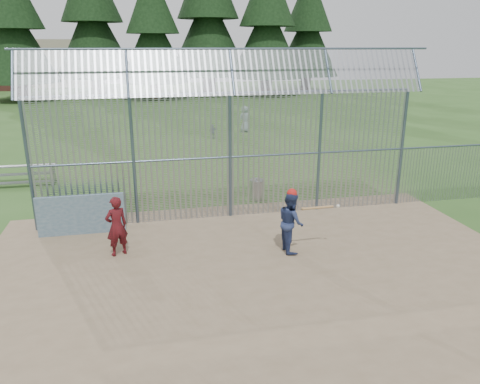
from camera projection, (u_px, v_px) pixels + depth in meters
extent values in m
plane|color=#2D511E|center=(256.00, 262.00, 12.18)|extent=(120.00, 120.00, 0.00)
cube|color=#756047|center=(261.00, 270.00, 11.71)|extent=(14.00, 10.00, 0.02)
cube|color=#38566B|center=(81.00, 215.00, 13.78)|extent=(2.50, 0.12, 1.20)
imported|color=navy|center=(291.00, 222.00, 12.59)|extent=(0.65, 0.83, 1.66)
imported|color=maroon|center=(117.00, 226.00, 12.33)|extent=(0.71, 0.61, 1.63)
imported|color=gray|center=(245.00, 119.00, 29.88)|extent=(0.94, 0.75, 1.68)
imported|color=slate|center=(213.00, 132.00, 27.86)|extent=(0.50, 0.21, 0.85)
sphere|color=red|center=(292.00, 193.00, 12.35)|extent=(0.27, 0.27, 0.27)
cylinder|color=#AA7F4C|center=(318.00, 208.00, 12.47)|extent=(0.85, 0.09, 0.07)
sphere|color=#AA7F4C|center=(303.00, 209.00, 12.38)|extent=(0.09, 0.09, 0.09)
sphere|color=white|center=(338.00, 206.00, 12.48)|extent=(0.09, 0.09, 0.09)
cylinder|color=#93969C|center=(257.00, 190.00, 17.00)|extent=(0.52, 0.52, 0.70)
cylinder|color=#9EA0A5|center=(257.00, 180.00, 16.88)|extent=(0.56, 0.56, 0.05)
sphere|color=#9EA0A5|center=(257.00, 179.00, 16.87)|extent=(0.10, 0.10, 0.10)
cube|color=gray|center=(14.00, 183.00, 18.43)|extent=(3.00, 0.25, 0.05)
cube|color=gray|center=(15.00, 174.00, 18.68)|extent=(3.00, 0.25, 0.05)
cube|color=gray|center=(17.00, 166.00, 18.93)|extent=(3.00, 0.25, 0.05)
cube|color=slate|center=(53.00, 175.00, 18.99)|extent=(0.06, 0.90, 0.70)
cylinder|color=#47566B|center=(29.00, 167.00, 13.65)|extent=(0.10, 0.10, 4.00)
cylinder|color=#47566B|center=(134.00, 162.00, 14.24)|extent=(0.10, 0.10, 4.00)
cylinder|color=#47566B|center=(230.00, 157.00, 14.84)|extent=(0.10, 0.10, 4.00)
cylinder|color=#47566B|center=(319.00, 153.00, 15.43)|extent=(0.10, 0.10, 4.00)
cylinder|color=#47566B|center=(402.00, 149.00, 16.02)|extent=(0.10, 0.10, 4.00)
cylinder|color=#47566B|center=(230.00, 93.00, 14.23)|extent=(12.00, 0.07, 0.07)
cylinder|color=#47566B|center=(230.00, 157.00, 14.84)|extent=(12.00, 0.06, 0.06)
cube|color=gray|center=(230.00, 157.00, 14.84)|extent=(12.00, 0.02, 4.00)
cube|color=gray|center=(232.00, 72.00, 13.68)|extent=(12.00, 0.77, 1.31)
cylinder|color=#47566B|center=(399.00, 177.00, 16.33)|extent=(0.08, 0.08, 2.00)
cylinder|color=#332319|center=(22.00, 85.00, 46.24)|extent=(1.19, 1.19, 3.06)
cylinder|color=#332319|center=(98.00, 80.00, 50.37)|extent=(1.33, 1.33, 3.42)
cylinder|color=#332319|center=(156.00, 85.00, 47.91)|extent=(1.12, 1.12, 2.88)
cylinder|color=#332319|center=(209.00, 78.00, 51.78)|extent=(1.40, 1.40, 3.60)
cylinder|color=#332319|center=(266.00, 80.00, 51.16)|extent=(1.26, 1.26, 3.24)
cylinder|color=#332319|center=(306.00, 78.00, 56.10)|extent=(1.19, 1.19, 3.06)
cone|color=black|center=(309.00, 0.00, 53.48)|extent=(7.48, 7.48, 13.94)
cube|color=#B2A58C|center=(67.00, 63.00, 62.97)|extent=(8.00, 7.00, 6.00)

